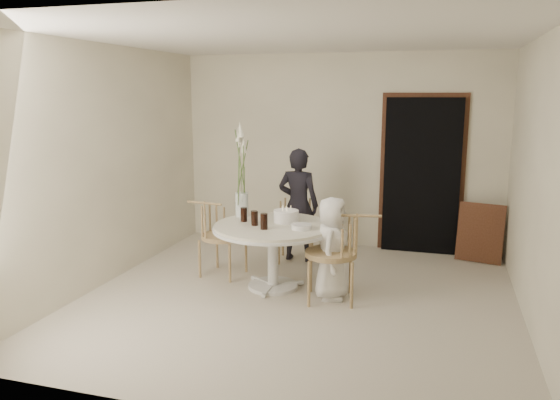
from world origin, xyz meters
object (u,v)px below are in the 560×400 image
(chair_left, at_px, (214,228))
(boy, at_px, (332,248))
(chair_right, at_px, (344,245))
(table, at_px, (273,235))
(flower_vase, at_px, (241,180))
(birthday_cake, at_px, (286,216))
(girl, at_px, (298,205))
(chair_far, at_px, (297,217))

(chair_left, bearing_deg, boy, -96.80)
(chair_right, bearing_deg, table, -111.66)
(chair_right, bearing_deg, flower_vase, -119.79)
(birthday_cake, bearing_deg, flower_vase, 168.04)
(chair_right, height_order, flower_vase, flower_vase)
(chair_right, relative_size, flower_vase, 0.85)
(birthday_cake, relative_size, flower_vase, 0.25)
(chair_right, bearing_deg, girl, -157.82)
(birthday_cake, height_order, flower_vase, flower_vase)
(chair_far, bearing_deg, girl, -74.26)
(chair_far, bearing_deg, flower_vase, -125.07)
(chair_right, bearing_deg, chair_left, -115.23)
(table, distance_m, birthday_cake, 0.27)
(chair_right, height_order, chair_left, chair_right)
(chair_far, distance_m, chair_left, 1.21)
(table, bearing_deg, girl, 89.90)
(table, relative_size, boy, 1.21)
(chair_right, relative_size, girl, 0.64)
(chair_right, relative_size, birthday_cake, 3.35)
(chair_far, height_order, chair_right, chair_right)
(girl, distance_m, flower_vase, 1.03)
(table, xyz_separation_m, boy, (0.69, -0.12, -0.07))
(table, bearing_deg, flower_vase, 148.83)
(girl, distance_m, boy, 1.41)
(table, distance_m, chair_right, 0.83)
(table, distance_m, boy, 0.70)
(chair_far, distance_m, flower_vase, 1.16)
(chair_far, xyz_separation_m, boy, (0.72, -1.29, -0.01))
(girl, bearing_deg, flower_vase, 62.67)
(birthday_cake, bearing_deg, chair_far, 97.84)
(table, relative_size, birthday_cake, 4.73)
(chair_far, bearing_deg, chair_left, -140.03)
(chair_left, xyz_separation_m, girl, (0.83, 0.83, 0.16))
(chair_far, distance_m, chair_right, 1.58)
(chair_far, relative_size, girl, 0.59)
(table, height_order, flower_vase, flower_vase)
(chair_left, relative_size, birthday_cake, 3.14)
(chair_far, bearing_deg, table, -97.32)
(chair_left, height_order, boy, boy)
(girl, bearing_deg, boy, 122.30)
(table, height_order, chair_far, chair_far)
(chair_far, height_order, chair_left, chair_left)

